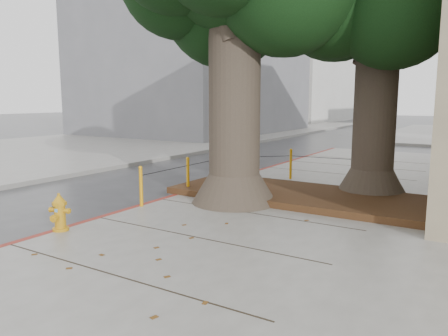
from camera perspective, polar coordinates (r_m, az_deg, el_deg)
The scene contains 9 objects.
ground at distance 8.26m, azimuth -6.54°, elevation -9.38°, with size 140.00×140.00×0.00m, color #28282B.
sidewalk_opposite at distance 24.97m, azimuth -17.54°, elevation 2.76°, with size 14.00×60.00×0.15m, color slate.
curb_red at distance 11.33m, azimuth -6.62°, elevation -3.93°, with size 0.14×26.00×0.16m, color maroon.
planter_bed at distance 11.05m, azimuth 9.92°, elevation -3.52°, with size 6.40×2.60×0.16m, color black.
building_far_grey at distance 34.62m, azimuth -3.45°, elevation 14.60°, with size 12.00×16.00×12.00m, color slate.
building_far_white at distance 55.83m, azimuth 8.97°, elevation 13.90°, with size 12.00×18.00×15.00m, color silver.
bollard_ring at distance 12.13m, azimuth 3.08°, elevation -0.20°, with size 3.79×5.39×0.95m.
fire_hydrant at distance 8.76m, azimuth -20.68°, elevation -5.46°, with size 0.38×0.37×0.72m.
car_dark at distance 27.98m, azimuth 0.76°, elevation 5.02°, with size 1.87×4.61×1.34m, color black.
Camera 1 is at (4.91, -6.12, 2.59)m, focal length 35.00 mm.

